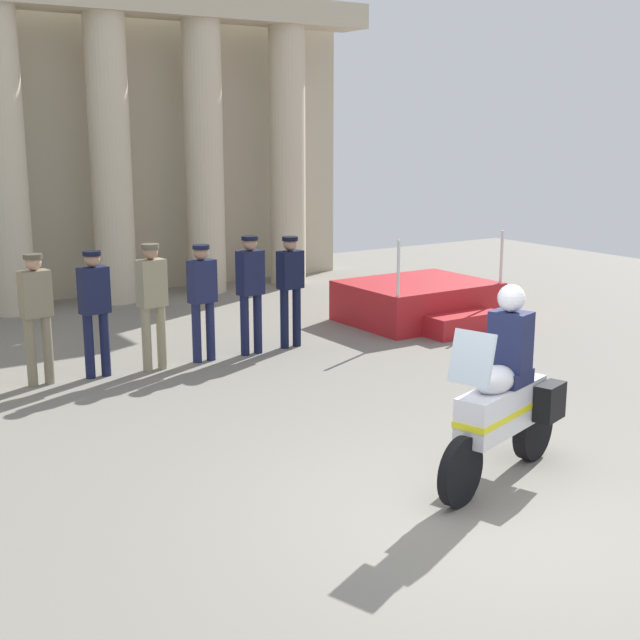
% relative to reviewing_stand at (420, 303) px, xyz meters
% --- Properties ---
extents(ground_plane, '(28.00, 28.00, 0.00)m').
position_rel_reviewing_stand_xyz_m(ground_plane, '(-4.49, -6.23, -0.34)').
color(ground_plane, gray).
extents(colonnade_backdrop, '(11.26, 1.61, 5.89)m').
position_rel_reviewing_stand_xyz_m(colonnade_backdrop, '(-3.75, 5.09, 2.85)').
color(colonnade_backdrop, '#B6AB91').
rests_on(colonnade_backdrop, ground_plane).
extents(reviewing_stand, '(2.41, 2.40, 1.60)m').
position_rel_reviewing_stand_xyz_m(reviewing_stand, '(0.00, 0.00, 0.00)').
color(reviewing_stand, '#B21E23').
rests_on(reviewing_stand, ground_plane).
extents(officer_in_row_1, '(0.41, 0.27, 1.74)m').
position_rel_reviewing_stand_xyz_m(officer_in_row_1, '(-6.59, -0.17, 0.69)').
color(officer_in_row_1, '#7A7056').
rests_on(officer_in_row_1, ground_plane).
extents(officer_in_row_2, '(0.41, 0.27, 1.72)m').
position_rel_reviewing_stand_xyz_m(officer_in_row_2, '(-5.83, -0.22, 0.68)').
color(officer_in_row_2, '#141938').
rests_on(officer_in_row_2, ground_plane).
extents(officer_in_row_3, '(0.41, 0.27, 1.77)m').
position_rel_reviewing_stand_xyz_m(officer_in_row_3, '(-5.05, -0.31, 0.71)').
color(officer_in_row_3, gray).
rests_on(officer_in_row_3, ground_plane).
extents(officer_in_row_4, '(0.41, 0.27, 1.70)m').
position_rel_reviewing_stand_xyz_m(officer_in_row_4, '(-4.28, -0.28, 0.66)').
color(officer_in_row_4, '#191E42').
rests_on(officer_in_row_4, ground_plane).
extents(officer_in_row_5, '(0.41, 0.27, 1.77)m').
position_rel_reviewing_stand_xyz_m(officer_in_row_5, '(-3.51, -0.30, 0.71)').
color(officer_in_row_5, '#141938').
rests_on(officer_in_row_5, ground_plane).
extents(officer_in_row_6, '(0.41, 0.27, 1.71)m').
position_rel_reviewing_stand_xyz_m(officer_in_row_6, '(-2.79, -0.26, 0.67)').
color(officer_in_row_6, black).
rests_on(officer_in_row_6, ground_plane).
extents(motorcycle_with_rider, '(2.03, 0.93, 1.90)m').
position_rel_reviewing_stand_xyz_m(motorcycle_with_rider, '(-3.78, -5.76, 0.46)').
color(motorcycle_with_rider, black).
rests_on(motorcycle_with_rider, ground_plane).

